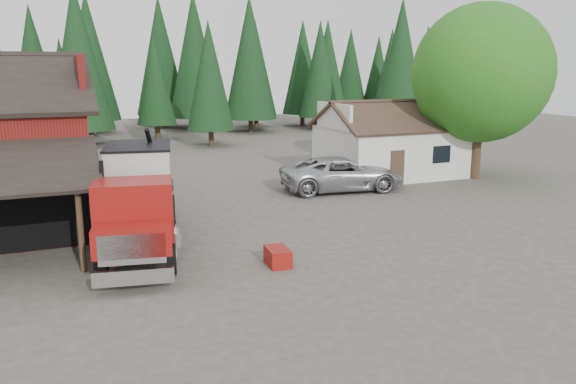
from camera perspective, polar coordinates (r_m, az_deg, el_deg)
name	(u,v)px	position (r m, az deg, el deg)	size (l,w,h in m)	color
ground	(267,269)	(18.70, -2.15, -7.86)	(120.00, 120.00, 0.00)	#464037
farmhouse	(391,148)	(35.40, 10.44, 4.43)	(8.60, 6.42, 4.65)	silver
deciduous_tree	(482,78)	(35.07, 19.08, 10.85)	(8.00, 8.00, 10.20)	#382619
conifer_backdrop	(123,134)	(59.14, -16.43, 5.67)	(76.00, 16.00, 16.00)	black
near_pine_b	(209,76)	(48.00, -7.99, 11.64)	(3.96, 3.96, 10.40)	#382619
near_pine_c	(401,63)	(50.88, 11.37, 12.69)	(4.84, 4.84, 12.40)	#382619
near_pine_d	(78,57)	(50.52, -20.56, 12.73)	(5.28, 5.28, 13.40)	#382619
feed_truck	(139,195)	(21.15, -14.94, -0.34)	(4.09, 9.57, 4.19)	black
silver_car	(342,174)	(30.47, 5.48, 1.87)	(3.03, 6.58, 1.83)	#ADB1B5
equip_box	(278,257)	(18.97, -1.05, -6.58)	(0.70, 1.10, 0.60)	maroon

